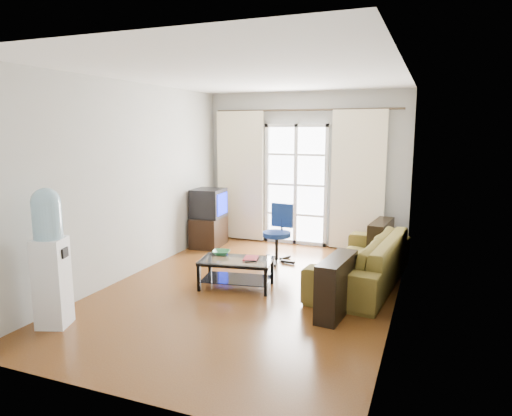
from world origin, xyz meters
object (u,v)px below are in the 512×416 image
Objects in this scene: sofa at (362,260)px; crt_tv at (208,203)px; tv_stand at (209,231)px; task_chair at (277,245)px; water_cooler at (50,255)px; coffee_table at (236,269)px.

crt_tv is at bearing -103.94° from sofa.
tv_stand is at bearing 83.95° from crt_tv.
task_chair is (1.45, -0.48, 0.00)m from tv_stand.
crt_tv reaches higher than task_chair.
water_cooler reaches higher than task_chair.
task_chair reaches higher than coffee_table.
coffee_table is at bearing -88.71° from task_chair.
tv_stand is at bearing 126.50° from coffee_table.
sofa is 1.58× the size of water_cooler.
task_chair is (1.45, -0.45, -0.51)m from crt_tv.
sofa reaches higher than coffee_table.
task_chair reaches higher than tv_stand.
tv_stand is 1.24× the size of crt_tv.
water_cooler reaches higher than tv_stand.
crt_tv is at bearing -98.66° from tv_stand.
task_chair is at bearing 84.98° from coffee_table.
coffee_table is 0.69× the size of water_cooler.
coffee_table is 1.33m from task_chair.
water_cooler is at bearing -92.94° from crt_tv.
sofa is 1.50m from task_chair.
coffee_table is 1.41× the size of tv_stand.
tv_stand is at bearing 71.05° from water_cooler.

